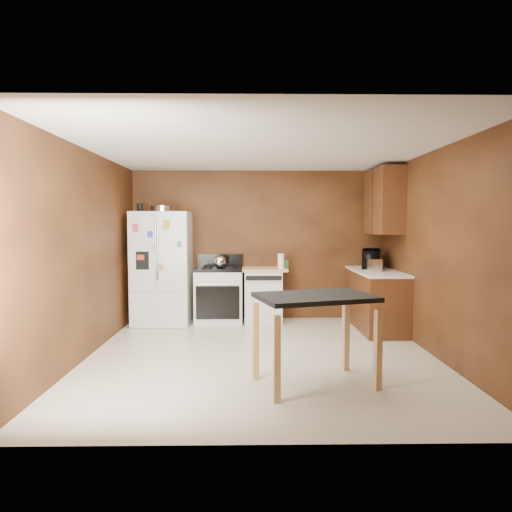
{
  "coord_description": "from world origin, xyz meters",
  "views": [
    {
      "loc": [
        -0.15,
        -5.46,
        1.6
      ],
      "look_at": [
        -0.05,
        0.85,
        1.16
      ],
      "focal_mm": 32.0,
      "sensor_mm": 36.0,
      "label": 1
    }
  ],
  "objects_px": {
    "pen_cup": "(140,208)",
    "roasting_pan": "(163,209)",
    "kettle": "(220,262)",
    "dishwasher": "(263,294)",
    "green_canister": "(285,264)",
    "island": "(315,310)",
    "gas_range": "(219,294)",
    "refrigerator": "(162,268)",
    "microwave": "(371,259)",
    "toaster": "(374,265)",
    "paper_towel": "(281,261)"
  },
  "relations": [
    {
      "from": "roasting_pan",
      "to": "toaster",
      "type": "height_order",
      "value": "roasting_pan"
    },
    {
      "from": "gas_range",
      "to": "paper_towel",
      "type": "bearing_deg",
      "value": -6.03
    },
    {
      "from": "pen_cup",
      "to": "refrigerator",
      "type": "distance_m",
      "value": 1.02
    },
    {
      "from": "refrigerator",
      "to": "island",
      "type": "relative_size",
      "value": 1.42
    },
    {
      "from": "kettle",
      "to": "paper_towel",
      "type": "xyz_separation_m",
      "value": [
        0.98,
        0.05,
        0.0
      ]
    },
    {
      "from": "kettle",
      "to": "green_canister",
      "type": "height_order",
      "value": "kettle"
    },
    {
      "from": "toaster",
      "to": "dishwasher",
      "type": "relative_size",
      "value": 0.28
    },
    {
      "from": "roasting_pan",
      "to": "refrigerator",
      "type": "height_order",
      "value": "roasting_pan"
    },
    {
      "from": "island",
      "to": "gas_range",
      "type": "bearing_deg",
      "value": 111.36
    },
    {
      "from": "paper_towel",
      "to": "green_canister",
      "type": "bearing_deg",
      "value": 65.52
    },
    {
      "from": "toaster",
      "to": "microwave",
      "type": "height_order",
      "value": "microwave"
    },
    {
      "from": "pen_cup",
      "to": "refrigerator",
      "type": "xyz_separation_m",
      "value": [
        0.33,
        0.07,
        -0.97
      ]
    },
    {
      "from": "roasting_pan",
      "to": "toaster",
      "type": "relative_size",
      "value": 1.51
    },
    {
      "from": "paper_towel",
      "to": "toaster",
      "type": "relative_size",
      "value": 0.96
    },
    {
      "from": "roasting_pan",
      "to": "green_canister",
      "type": "distance_m",
      "value": 2.17
    },
    {
      "from": "toaster",
      "to": "gas_range",
      "type": "height_order",
      "value": "gas_range"
    },
    {
      "from": "kettle",
      "to": "toaster",
      "type": "xyz_separation_m",
      "value": [
        2.36,
        -0.42,
        -0.01
      ]
    },
    {
      "from": "roasting_pan",
      "to": "toaster",
      "type": "xyz_separation_m",
      "value": [
        3.26,
        -0.49,
        -0.86
      ]
    },
    {
      "from": "kettle",
      "to": "paper_towel",
      "type": "height_order",
      "value": "paper_towel"
    },
    {
      "from": "kettle",
      "to": "refrigerator",
      "type": "relative_size",
      "value": 0.12
    },
    {
      "from": "pen_cup",
      "to": "green_canister",
      "type": "xyz_separation_m",
      "value": [
        2.33,
        0.22,
        -0.92
      ]
    },
    {
      "from": "kettle",
      "to": "roasting_pan",
      "type": "bearing_deg",
      "value": 175.86
    },
    {
      "from": "island",
      "to": "kettle",
      "type": "bearing_deg",
      "value": 112.06
    },
    {
      "from": "island",
      "to": "pen_cup",
      "type": "bearing_deg",
      "value": 130.39
    },
    {
      "from": "pen_cup",
      "to": "green_canister",
      "type": "distance_m",
      "value": 2.51
    },
    {
      "from": "kettle",
      "to": "green_canister",
      "type": "distance_m",
      "value": 1.1
    },
    {
      "from": "gas_range",
      "to": "toaster",
      "type": "bearing_deg",
      "value": -13.62
    },
    {
      "from": "green_canister",
      "to": "roasting_pan",
      "type": "bearing_deg",
      "value": -174.9
    },
    {
      "from": "paper_towel",
      "to": "island",
      "type": "height_order",
      "value": "paper_towel"
    },
    {
      "from": "toaster",
      "to": "microwave",
      "type": "bearing_deg",
      "value": 77.79
    },
    {
      "from": "kettle",
      "to": "dishwasher",
      "type": "height_order",
      "value": "kettle"
    },
    {
      "from": "kettle",
      "to": "island",
      "type": "xyz_separation_m",
      "value": [
        1.12,
        -2.77,
        -0.25
      ]
    },
    {
      "from": "toaster",
      "to": "island",
      "type": "xyz_separation_m",
      "value": [
        -1.24,
        -2.35,
        -0.24
      ]
    },
    {
      "from": "pen_cup",
      "to": "roasting_pan",
      "type": "bearing_deg",
      "value": 6.51
    },
    {
      "from": "kettle",
      "to": "dishwasher",
      "type": "relative_size",
      "value": 0.24
    },
    {
      "from": "roasting_pan",
      "to": "gas_range",
      "type": "height_order",
      "value": "roasting_pan"
    },
    {
      "from": "dishwasher",
      "to": "island",
      "type": "height_order",
      "value": "island"
    },
    {
      "from": "refrigerator",
      "to": "dishwasher",
      "type": "relative_size",
      "value": 2.02
    },
    {
      "from": "paper_towel",
      "to": "microwave",
      "type": "height_order",
      "value": "microwave"
    },
    {
      "from": "kettle",
      "to": "island",
      "type": "distance_m",
      "value": 3.0
    },
    {
      "from": "kettle",
      "to": "paper_towel",
      "type": "bearing_deg",
      "value": 2.75
    },
    {
      "from": "roasting_pan",
      "to": "kettle",
      "type": "relative_size",
      "value": 1.8
    },
    {
      "from": "green_canister",
      "to": "kettle",
      "type": "bearing_deg",
      "value": -167.29
    },
    {
      "from": "toaster",
      "to": "gas_range",
      "type": "distance_m",
      "value": 2.51
    },
    {
      "from": "roasting_pan",
      "to": "paper_towel",
      "type": "relative_size",
      "value": 1.58
    },
    {
      "from": "island",
      "to": "toaster",
      "type": "bearing_deg",
      "value": 62.24
    },
    {
      "from": "green_canister",
      "to": "refrigerator",
      "type": "distance_m",
      "value": 2.01
    },
    {
      "from": "pen_cup",
      "to": "gas_range",
      "type": "height_order",
      "value": "pen_cup"
    },
    {
      "from": "pen_cup",
      "to": "paper_towel",
      "type": "distance_m",
      "value": 2.4
    },
    {
      "from": "microwave",
      "to": "green_canister",
      "type": "bearing_deg",
      "value": 96.03
    }
  ]
}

